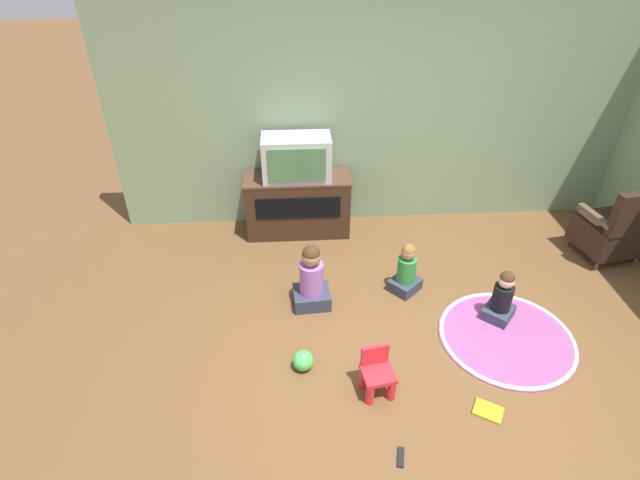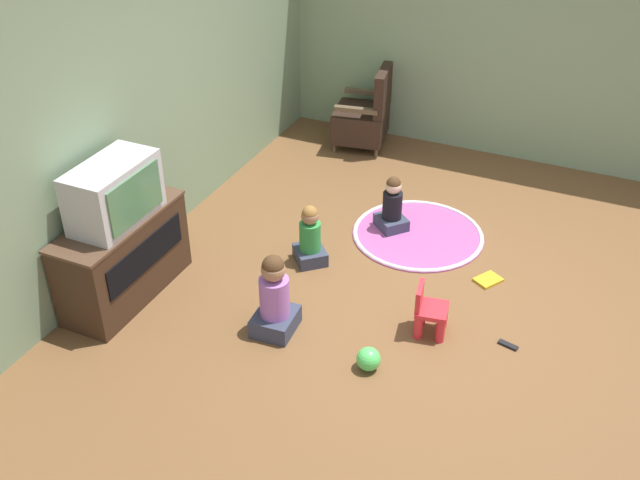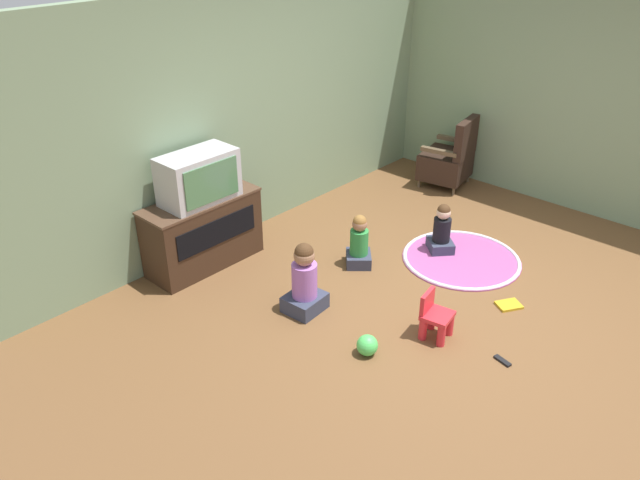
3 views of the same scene
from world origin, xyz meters
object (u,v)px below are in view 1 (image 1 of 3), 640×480
at_px(television, 296,158).
at_px(tv_cabinet, 298,203).
at_px(toy_ball, 303,361).
at_px(child_watching_right, 406,271).
at_px(yellow_kid_chair, 377,375).
at_px(child_watching_center, 312,280).
at_px(remote_control, 401,457).
at_px(child_watching_left, 502,299).
at_px(book, 488,411).
at_px(black_armchair, 613,230).

bearing_deg(television, tv_cabinet, 90.00).
bearing_deg(toy_ball, child_watching_right, 42.27).
height_order(yellow_kid_chair, child_watching_center, child_watching_center).
distance_m(child_watching_right, remote_control, 1.85).
height_order(tv_cabinet, remote_control, tv_cabinet).
distance_m(child_watching_left, child_watching_right, 0.90).
distance_m(child_watching_center, child_watching_right, 0.94).
bearing_deg(toy_ball, yellow_kid_chair, -24.64).
xyz_separation_m(television, toy_ball, (-0.02, -2.06, -0.85)).
bearing_deg(book, yellow_kid_chair, 13.81).
distance_m(black_armchair, child_watching_left, 1.74).
bearing_deg(child_watching_left, child_watching_right, 101.07).
relative_size(yellow_kid_chair, remote_control, 2.61).
bearing_deg(black_armchair, tv_cabinet, -22.60).
distance_m(television, book, 3.07).
bearing_deg(child_watching_center, book, -50.11).
height_order(black_armchair, yellow_kid_chair, black_armchair).
relative_size(yellow_kid_chair, child_watching_right, 0.75).
bearing_deg(yellow_kid_chair, book, -27.70).
bearing_deg(child_watching_right, child_watching_center, 146.70).
distance_m(tv_cabinet, toy_ball, 2.10).
distance_m(child_watching_center, remote_control, 1.76).
bearing_deg(yellow_kid_chair, child_watching_left, 20.95).
height_order(child_watching_right, toy_ball, child_watching_right).
distance_m(child_watching_left, child_watching_center, 1.74).
bearing_deg(tv_cabinet, book, -62.26).
bearing_deg(television, toy_ball, -90.44).
xyz_separation_m(tv_cabinet, toy_ball, (-0.02, -2.08, -0.28)).
relative_size(yellow_kid_chair, book, 1.55).
bearing_deg(television, black_armchair, -11.99).
relative_size(black_armchair, remote_control, 5.72).
height_order(yellow_kid_chair, child_watching_right, child_watching_right).
relative_size(child_watching_center, remote_control, 4.29).
bearing_deg(book, toy_ball, 10.91).
height_order(yellow_kid_chair, toy_ball, yellow_kid_chair).
xyz_separation_m(television, child_watching_right, (1.02, -1.12, -0.70)).
xyz_separation_m(television, child_watching_center, (0.09, -1.27, -0.65)).
bearing_deg(black_armchair, child_watching_left, 19.86).
bearing_deg(black_armchair, book, 33.97).
xyz_separation_m(black_armchair, yellow_kid_chair, (-2.75, -1.62, -0.17)).
bearing_deg(black_armchair, toy_ball, 12.03).
height_order(child_watching_right, remote_control, child_watching_right).
xyz_separation_m(yellow_kid_chair, book, (0.82, -0.26, -0.16)).
bearing_deg(toy_ball, book, -20.64).
bearing_deg(book, child_watching_left, -81.70).
distance_m(black_armchair, book, 2.72).
xyz_separation_m(child_watching_right, toy_ball, (-1.04, -0.94, -0.15)).
bearing_deg(yellow_kid_chair, remote_control, -91.93).
height_order(tv_cabinet, book, tv_cabinet).
bearing_deg(child_watching_left, television, 90.09).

